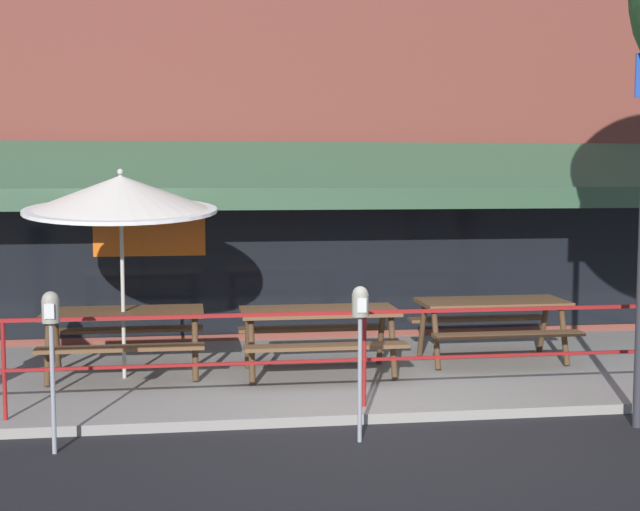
# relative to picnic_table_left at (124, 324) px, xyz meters

# --- Properties ---
(ground_plane) EXTENTS (120.00, 120.00, 0.00)m
(ground_plane) POSITION_rel_picnic_table_left_xyz_m (2.46, -1.99, -0.71)
(ground_plane) COLOR black
(patio_deck) EXTENTS (15.00, 4.00, 0.10)m
(patio_deck) POSITION_rel_picnic_table_left_xyz_m (2.46, 0.01, -0.66)
(patio_deck) COLOR gray
(patio_deck) RESTS_ON ground
(restaurant_building) EXTENTS (15.00, 1.60, 8.06)m
(restaurant_building) POSITION_rel_picnic_table_left_xyz_m (2.46, 2.24, 3.29)
(restaurant_building) COLOR brown
(restaurant_building) RESTS_ON ground
(patio_railing) EXTENTS (13.84, 0.04, 0.97)m
(patio_railing) POSITION_rel_picnic_table_left_xyz_m (2.46, -1.69, 0.09)
(patio_railing) COLOR maroon
(patio_railing) RESTS_ON patio_deck
(picnic_table_left) EXTENTS (1.80, 1.42, 0.76)m
(picnic_table_left) POSITION_rel_picnic_table_left_xyz_m (0.00, 0.00, 0.00)
(picnic_table_left) COLOR brown
(picnic_table_left) RESTS_ON patio_deck
(picnic_table_centre) EXTENTS (1.80, 1.42, 0.76)m
(picnic_table_centre) POSITION_rel_picnic_table_left_xyz_m (2.22, -0.22, 0.00)
(picnic_table_centre) COLOR brown
(picnic_table_centre) RESTS_ON patio_deck
(picnic_table_right) EXTENTS (1.80, 1.42, 0.76)m
(picnic_table_right) POSITION_rel_picnic_table_left_xyz_m (4.44, 0.18, 0.00)
(picnic_table_right) COLOR brown
(picnic_table_right) RESTS_ON patio_deck
(patio_umbrella_left) EXTENTS (2.14, 2.14, 2.39)m
(patio_umbrella_left) POSITION_rel_picnic_table_left_xyz_m (-0.00, -0.09, 1.47)
(patio_umbrella_left) COLOR #B7B2A8
(patio_umbrella_left) RESTS_ON patio_deck
(parking_meter_near) EXTENTS (0.15, 0.16, 1.42)m
(parking_meter_near) POSITION_rel_picnic_table_left_xyz_m (-0.43, -2.48, 0.44)
(parking_meter_near) COLOR gray
(parking_meter_near) RESTS_ON ground
(parking_meter_far) EXTENTS (0.15, 0.16, 1.42)m
(parking_meter_far) POSITION_rel_picnic_table_left_xyz_m (2.26, -2.52, 0.44)
(parking_meter_far) COLOR gray
(parking_meter_far) RESTS_ON ground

